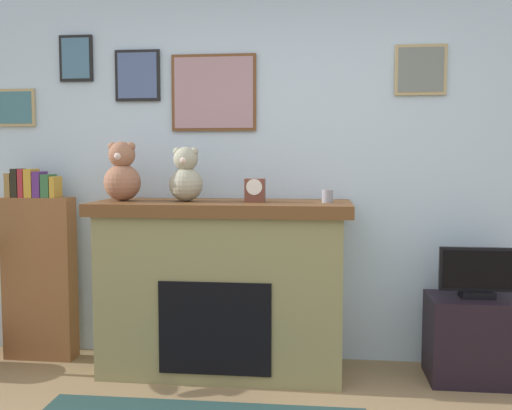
% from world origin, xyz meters
% --- Properties ---
extents(back_wall, '(5.20, 0.15, 2.60)m').
position_xyz_m(back_wall, '(-0.01, 2.00, 1.31)').
color(back_wall, silver).
rests_on(back_wall, ground_plane).
extents(fireplace, '(1.68, 0.65, 1.13)m').
position_xyz_m(fireplace, '(-0.27, 1.64, 0.57)').
color(fireplace, olive).
rests_on(fireplace, ground_plane).
extents(bookshelf, '(0.49, 0.16, 1.34)m').
position_xyz_m(bookshelf, '(-1.60, 1.74, 0.62)').
color(bookshelf, brown).
rests_on(bookshelf, ground_plane).
extents(tv_stand, '(0.59, 0.40, 0.54)m').
position_xyz_m(tv_stand, '(1.35, 1.64, 0.27)').
color(tv_stand, black).
rests_on(tv_stand, ground_plane).
extents(television, '(0.47, 0.14, 0.32)m').
position_xyz_m(television, '(1.35, 1.64, 0.69)').
color(television, black).
rests_on(television, tv_stand).
extents(candle_jar, '(0.07, 0.07, 0.08)m').
position_xyz_m(candle_jar, '(0.41, 1.62, 1.17)').
color(candle_jar, gray).
rests_on(candle_jar, fireplace).
extents(mantel_clock, '(0.13, 0.10, 0.15)m').
position_xyz_m(mantel_clock, '(-0.05, 1.62, 1.21)').
color(mantel_clock, brown).
rests_on(mantel_clock, fireplace).
extents(teddy_bear_brown, '(0.24, 0.24, 0.39)m').
position_xyz_m(teddy_bear_brown, '(-0.94, 1.62, 1.31)').
color(teddy_bear_brown, '#966248').
rests_on(teddy_bear_brown, fireplace).
extents(teddy_bear_cream, '(0.22, 0.22, 0.36)m').
position_xyz_m(teddy_bear_cream, '(-0.51, 1.62, 1.29)').
color(teddy_bear_cream, '#A19F85').
rests_on(teddy_bear_cream, fireplace).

